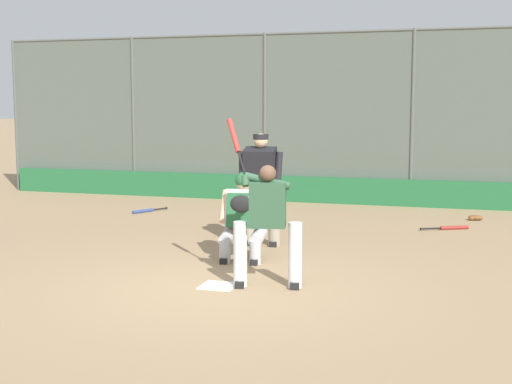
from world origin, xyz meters
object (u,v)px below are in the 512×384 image
(umpire_home, at_px, (261,186))
(spare_bat_near_backstop, at_px, (250,222))
(batter_at_plate, at_px, (267,221))
(catcher_behind_plate, at_px, (243,215))
(spare_bat_by_padding, at_px, (451,228))
(spare_bat_third_base_side, at_px, (146,211))
(fielding_glove_on_dirt, at_px, (475,218))

(umpire_home, xyz_separation_m, spare_bat_near_backstop, (0.78, -1.89, -0.92))
(batter_at_plate, xyz_separation_m, catcher_behind_plate, (0.73, -1.30, -0.16))
(batter_at_plate, distance_m, catcher_behind_plate, 1.50)
(catcher_behind_plate, relative_size, spare_bat_by_padding, 1.52)
(spare_bat_near_backstop, height_order, spare_bat_by_padding, same)
(spare_bat_third_base_side, bearing_deg, fielding_glove_on_dirt, 125.83)
(fielding_glove_on_dirt, bearing_deg, umpire_home, 47.55)
(batter_at_plate, relative_size, fielding_glove_on_dirt, 7.31)
(batter_at_plate, bearing_deg, spare_bat_third_base_side, -63.02)
(batter_at_plate, distance_m, spare_bat_near_backstop, 4.63)
(umpire_home, relative_size, fielding_glove_on_dirt, 6.32)
(umpire_home, xyz_separation_m, fielding_glove_on_dirt, (-3.23, -3.53, -0.90))
(catcher_behind_plate, distance_m, spare_bat_near_backstop, 3.16)
(spare_bat_by_padding, bearing_deg, batter_at_plate, -140.88)
(spare_bat_near_backstop, xyz_separation_m, spare_bat_third_base_side, (2.46, -0.73, 0.00))
(spare_bat_near_backstop, bearing_deg, batter_at_plate, 147.19)
(spare_bat_by_padding, relative_size, fielding_glove_on_dirt, 2.98)
(batter_at_plate, relative_size, spare_bat_by_padding, 2.46)
(batter_at_plate, height_order, spare_bat_third_base_side, batter_at_plate)
(spare_bat_third_base_side, xyz_separation_m, fielding_glove_on_dirt, (-6.47, -0.92, 0.02))
(spare_bat_near_backstop, distance_m, spare_bat_third_base_side, 2.57)
(spare_bat_third_base_side, bearing_deg, spare_bat_by_padding, 115.21)
(spare_bat_by_padding, bearing_deg, spare_bat_near_backstop, 159.56)
(umpire_home, height_order, fielding_glove_on_dirt, umpire_home)
(umpire_home, relative_size, spare_bat_third_base_side, 2.20)
(batter_at_plate, bearing_deg, catcher_behind_plate, -72.44)
(batter_at_plate, relative_size, umpire_home, 1.16)
(catcher_behind_plate, relative_size, fielding_glove_on_dirt, 4.51)
(umpire_home, relative_size, spare_bat_by_padding, 2.12)
(batter_at_plate, distance_m, umpire_home, 2.53)
(spare_bat_near_backstop, bearing_deg, catcher_behind_plate, 142.74)
(batter_at_plate, bearing_deg, spare_bat_near_backstop, -81.76)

